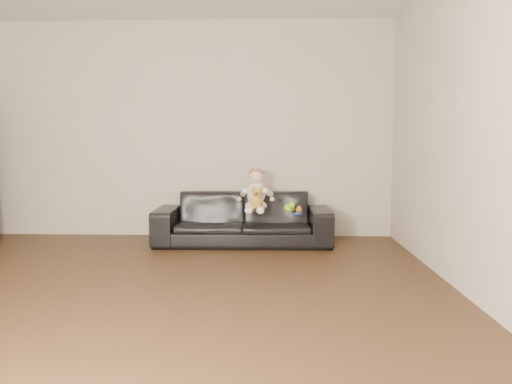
{
  "coord_description": "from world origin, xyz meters",
  "views": [
    {
      "loc": [
        1.07,
        -3.32,
        1.13
      ],
      "look_at": [
        0.88,
        2.16,
        0.6
      ],
      "focal_mm": 35.0,
      "sensor_mm": 36.0,
      "label": 1
    }
  ],
  "objects_px": {
    "teddy_bear": "(256,198)",
    "toy_blue_disc": "(298,213)",
    "toy_green": "(289,208)",
    "sofa": "(243,218)",
    "toy_rattle": "(299,210)",
    "baby": "(256,193)"
  },
  "relations": [
    {
      "from": "teddy_bear",
      "to": "baby",
      "type": "bearing_deg",
      "value": 106.53
    },
    {
      "from": "teddy_bear",
      "to": "toy_blue_disc",
      "type": "height_order",
      "value": "teddy_bear"
    },
    {
      "from": "teddy_bear",
      "to": "toy_green",
      "type": "bearing_deg",
      "value": 32.67
    },
    {
      "from": "sofa",
      "to": "toy_blue_disc",
      "type": "distance_m",
      "value": 0.67
    },
    {
      "from": "toy_rattle",
      "to": "toy_blue_disc",
      "type": "xyz_separation_m",
      "value": [
        -0.01,
        -0.09,
        -0.03
      ]
    },
    {
      "from": "toy_rattle",
      "to": "toy_green",
      "type": "bearing_deg",
      "value": 154.09
    },
    {
      "from": "baby",
      "to": "toy_rattle",
      "type": "bearing_deg",
      "value": -0.66
    },
    {
      "from": "baby",
      "to": "teddy_bear",
      "type": "height_order",
      "value": "baby"
    },
    {
      "from": "toy_blue_disc",
      "to": "toy_green",
      "type": "bearing_deg",
      "value": 122.69
    },
    {
      "from": "sofa",
      "to": "teddy_bear",
      "type": "height_order",
      "value": "teddy_bear"
    },
    {
      "from": "toy_rattle",
      "to": "toy_blue_disc",
      "type": "height_order",
      "value": "toy_rattle"
    },
    {
      "from": "toy_green",
      "to": "toy_rattle",
      "type": "bearing_deg",
      "value": -25.91
    },
    {
      "from": "sofa",
      "to": "toy_blue_disc",
      "type": "height_order",
      "value": "sofa"
    },
    {
      "from": "baby",
      "to": "toy_blue_disc",
      "type": "relative_size",
      "value": 4.87
    },
    {
      "from": "baby",
      "to": "toy_blue_disc",
      "type": "distance_m",
      "value": 0.52
    },
    {
      "from": "teddy_bear",
      "to": "toy_green",
      "type": "relative_size",
      "value": 1.67
    },
    {
      "from": "sofa",
      "to": "baby",
      "type": "xyz_separation_m",
      "value": [
        0.15,
        -0.11,
        0.3
      ]
    },
    {
      "from": "teddy_bear",
      "to": "toy_rattle",
      "type": "xyz_separation_m",
      "value": [
        0.46,
        0.08,
        -0.14
      ]
    },
    {
      "from": "toy_blue_disc",
      "to": "teddy_bear",
      "type": "bearing_deg",
      "value": 179.3
    },
    {
      "from": "sofa",
      "to": "baby",
      "type": "height_order",
      "value": "baby"
    },
    {
      "from": "sofa",
      "to": "teddy_bear",
      "type": "bearing_deg",
      "value": -58.88
    },
    {
      "from": "sofa",
      "to": "teddy_bear",
      "type": "xyz_separation_m",
      "value": [
        0.16,
        -0.26,
        0.26
      ]
    }
  ]
}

